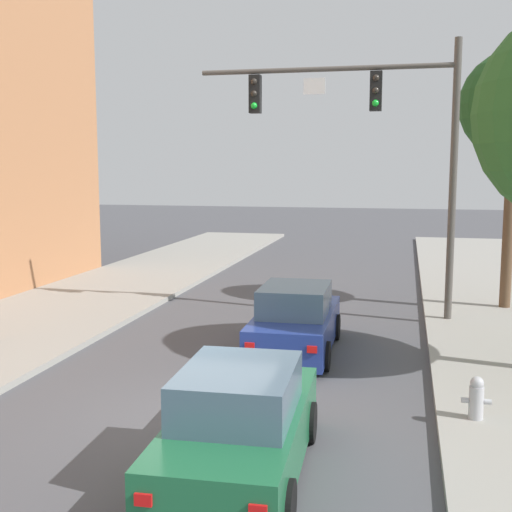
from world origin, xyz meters
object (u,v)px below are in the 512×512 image
(traffic_signal_mast, at_px, (378,127))
(car_lead_blue, at_px, (296,322))
(car_following_green, at_px, (240,427))
(fire_hydrant, at_px, (476,398))

(traffic_signal_mast, height_order, car_lead_blue, traffic_signal_mast)
(car_following_green, xyz_separation_m, fire_hydrant, (3.37, 2.57, -0.22))
(traffic_signal_mast, distance_m, car_following_green, 11.13)
(traffic_signal_mast, distance_m, fire_hydrant, 9.13)
(traffic_signal_mast, bearing_deg, car_following_green, -97.57)
(car_lead_blue, xyz_separation_m, car_following_green, (0.28, -6.30, 0.00))
(car_following_green, bearing_deg, car_lead_blue, 92.51)
(traffic_signal_mast, distance_m, car_lead_blue, 6.17)
(car_lead_blue, xyz_separation_m, fire_hydrant, (3.65, -3.73, -0.22))
(car_lead_blue, bearing_deg, car_following_green, -87.49)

